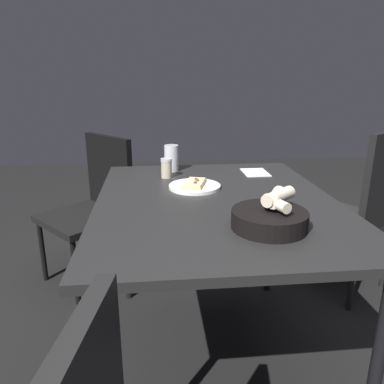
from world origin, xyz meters
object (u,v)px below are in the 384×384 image
(bread_basket, at_px, (270,216))
(chair_far, at_px, (95,201))
(beer_glass, at_px, (171,160))
(pepper_shaker, at_px, (167,169))
(dining_table, at_px, (216,214))
(chair_near, at_px, (361,206))
(pizza_plate, at_px, (195,186))

(bread_basket, height_order, chair_far, same)
(chair_far, bearing_deg, beer_glass, -127.09)
(pepper_shaker, bearing_deg, chair_far, 41.89)
(dining_table, bearing_deg, beer_glass, 17.91)
(chair_near, bearing_deg, pizza_plate, 107.88)
(pepper_shaker, bearing_deg, dining_table, -152.01)
(dining_table, distance_m, chair_near, 1.03)
(chair_near, xyz_separation_m, chair_far, (0.34, 1.50, -0.04))
(pizza_plate, distance_m, beer_glass, 0.33)
(dining_table, bearing_deg, chair_far, 36.61)
(bread_basket, bearing_deg, pizza_plate, 22.72)
(pizza_plate, xyz_separation_m, beer_glass, (0.31, 0.08, 0.05))
(chair_near, height_order, chair_far, chair_near)
(beer_glass, relative_size, chair_far, 0.15)
(pizza_plate, bearing_deg, chair_far, 39.35)
(bread_basket, bearing_deg, dining_table, 22.50)
(chair_far, bearing_deg, bread_basket, -146.80)
(chair_near, bearing_deg, chair_far, 77.17)
(bread_basket, height_order, beer_glass, beer_glass)
(chair_far, bearing_deg, pizza_plate, -140.65)
(bread_basket, bearing_deg, chair_far, 33.20)
(pizza_plate, distance_m, chair_near, 1.04)
(dining_table, bearing_deg, pepper_shaker, 27.99)
(dining_table, bearing_deg, bread_basket, -157.50)
(pizza_plate, distance_m, bread_basket, 0.50)
(beer_glass, distance_m, pepper_shaker, 0.13)
(chair_near, bearing_deg, dining_table, 117.70)
(bread_basket, bearing_deg, beer_glass, 19.73)
(pizza_plate, bearing_deg, dining_table, -156.87)
(beer_glass, bearing_deg, chair_far, 52.91)
(bread_basket, distance_m, chair_far, 1.36)
(pizza_plate, xyz_separation_m, pepper_shaker, (0.18, 0.11, 0.03))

